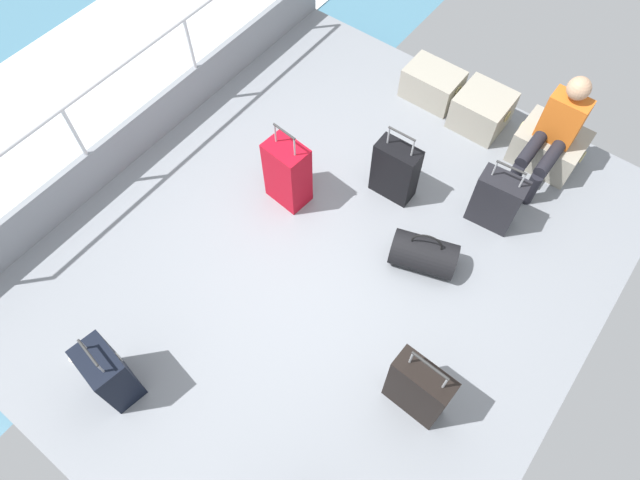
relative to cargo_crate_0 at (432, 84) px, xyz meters
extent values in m
cube|color=gray|center=(0.30, -2.18, -0.20)|extent=(4.40, 5.20, 0.06)
cube|color=gray|center=(-1.87, -2.18, 0.05)|extent=(0.06, 5.20, 0.45)
cylinder|color=silver|center=(-1.87, -2.88, 0.33)|extent=(0.04, 0.04, 1.00)
cylinder|color=silver|center=(-1.87, -1.49, 0.33)|extent=(0.04, 0.04, 1.00)
cylinder|color=silver|center=(-1.87, -2.18, 0.83)|extent=(0.04, 4.16, 0.04)
cube|color=white|center=(-3.30, -2.18, -0.51)|extent=(2.40, 7.28, 0.01)
cube|color=#9E9989|center=(0.00, 0.00, 0.00)|extent=(0.56, 0.39, 0.35)
torus|color=tan|center=(-0.29, 0.00, 0.07)|extent=(0.02, 0.12, 0.12)
torus|color=tan|center=(0.29, 0.00, 0.07)|extent=(0.02, 0.12, 0.12)
cube|color=#9E9989|center=(0.59, -0.03, 0.01)|extent=(0.50, 0.49, 0.37)
torus|color=tan|center=(0.33, -0.03, 0.09)|extent=(0.02, 0.12, 0.12)
torus|color=tan|center=(0.85, -0.03, 0.09)|extent=(0.02, 0.12, 0.12)
cube|color=#9E9989|center=(1.33, -0.06, 0.01)|extent=(0.60, 0.49, 0.36)
torus|color=tan|center=(1.01, -0.06, 0.08)|extent=(0.02, 0.12, 0.12)
torus|color=tan|center=(1.64, -0.06, 0.08)|extent=(0.02, 0.12, 0.12)
cube|color=orange|center=(1.33, -0.11, 0.43)|extent=(0.34, 0.20, 0.48)
sphere|color=tan|center=(1.33, -0.11, 0.79)|extent=(0.20, 0.20, 0.20)
cylinder|color=black|center=(1.42, -0.41, 0.23)|extent=(0.12, 0.40, 0.12)
cylinder|color=black|center=(1.42, -0.61, 0.01)|extent=(0.11, 0.11, 0.36)
cylinder|color=black|center=(1.24, -0.41, 0.23)|extent=(0.12, 0.40, 0.12)
cylinder|color=black|center=(1.24, -0.61, 0.01)|extent=(0.11, 0.11, 0.36)
cube|color=black|center=(1.24, -1.01, 0.12)|extent=(0.42, 0.25, 0.58)
cylinder|color=#A5A8AD|center=(1.12, -1.02, 0.49)|extent=(0.02, 0.02, 0.17)
cylinder|color=#A5A8AD|center=(1.36, -1.00, 0.49)|extent=(0.02, 0.02, 0.17)
cylinder|color=#2D2D2D|center=(1.24, -1.01, 0.58)|extent=(0.26, 0.04, 0.02)
cube|color=silver|center=(1.23, -0.89, 0.16)|extent=(0.05, 0.01, 0.08)
cube|color=#B70C1E|center=(-0.37, -1.91, 0.17)|extent=(0.39, 0.29, 0.69)
cylinder|color=#A5A8AD|center=(-0.48, -1.89, 0.61)|extent=(0.02, 0.02, 0.20)
cylinder|color=#A5A8AD|center=(-0.26, -1.92, 0.61)|extent=(0.02, 0.02, 0.20)
cylinder|color=#2D2D2D|center=(-0.37, -1.91, 0.71)|extent=(0.24, 0.04, 0.02)
cube|color=white|center=(-0.36, -1.77, 0.37)|extent=(0.05, 0.01, 0.08)
cube|color=black|center=(0.36, -1.27, 0.13)|extent=(0.40, 0.21, 0.60)
cylinder|color=#A5A8AD|center=(0.24, -1.28, 0.52)|extent=(0.02, 0.02, 0.19)
cylinder|color=#A5A8AD|center=(0.48, -1.27, 0.52)|extent=(0.02, 0.02, 0.19)
cylinder|color=#2D2D2D|center=(0.36, -1.27, 0.62)|extent=(0.26, 0.03, 0.02)
cube|color=green|center=(0.36, -1.17, 0.18)|extent=(0.05, 0.01, 0.08)
cube|color=black|center=(-0.28, -4.09, 0.12)|extent=(0.41, 0.30, 0.60)
cylinder|color=#A5A8AD|center=(-0.39, -4.08, 0.49)|extent=(0.02, 0.02, 0.13)
cylinder|color=#A5A8AD|center=(-0.17, -4.11, 0.49)|extent=(0.02, 0.02, 0.13)
cylinder|color=#2D2D2D|center=(-0.28, -4.09, 0.56)|extent=(0.25, 0.06, 0.02)
cube|color=white|center=(-0.26, -3.97, 0.23)|extent=(0.05, 0.01, 0.08)
cube|color=black|center=(1.58, -2.84, 0.16)|extent=(0.45, 0.21, 0.67)
cylinder|color=#A5A8AD|center=(1.45, -2.83, 0.59)|extent=(0.02, 0.02, 0.17)
cylinder|color=#A5A8AD|center=(1.71, -2.85, 0.59)|extent=(0.02, 0.02, 0.17)
cylinder|color=#2D2D2D|center=(1.58, -2.84, 0.67)|extent=(0.28, 0.03, 0.02)
cube|color=white|center=(1.58, -2.74, 0.28)|extent=(0.05, 0.01, 0.08)
cylinder|color=black|center=(0.99, -1.77, -0.02)|extent=(0.62, 0.47, 0.31)
torus|color=black|center=(0.99, -1.77, 0.15)|extent=(0.26, 0.10, 0.26)
cylinder|color=white|center=(-0.69, -4.17, -0.12)|extent=(0.08, 0.08, 0.10)
camera|label=1|loc=(1.72, -4.18, 4.11)|focal=31.42mm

